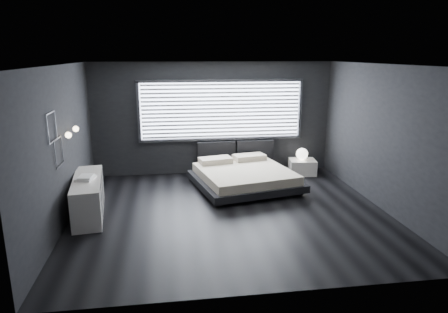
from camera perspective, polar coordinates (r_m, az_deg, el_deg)
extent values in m
plane|color=black|center=(7.83, 0.89, -7.95)|extent=(6.00, 6.00, 0.00)
plane|color=silver|center=(7.24, 0.97, 13.00)|extent=(6.00, 6.00, 0.00)
cube|color=black|center=(10.09, -1.53, 5.44)|extent=(6.00, 0.04, 2.80)
cube|color=black|center=(4.81, 6.08, -4.90)|extent=(6.00, 0.04, 2.80)
cube|color=black|center=(7.55, -22.18, 1.26)|extent=(0.04, 5.50, 2.80)
cube|color=black|center=(8.41, 21.58, 2.58)|extent=(0.04, 5.50, 2.80)
cube|color=white|center=(10.06, -0.38, 6.63)|extent=(4.00, 0.02, 1.38)
cube|color=#47474C|center=(9.97, -12.13, 6.23)|extent=(0.06, 0.08, 1.48)
cube|color=#47474C|center=(10.50, 10.82, 6.71)|extent=(0.06, 0.08, 1.48)
cube|color=#47474C|center=(9.96, -0.37, 10.77)|extent=(4.14, 0.08, 0.06)
cube|color=#47474C|center=(10.16, -0.35, 2.53)|extent=(4.14, 0.08, 0.06)
cube|color=silver|center=(10.00, -0.34, 6.59)|extent=(3.94, 0.03, 1.32)
cube|color=black|center=(10.15, -1.10, 0.72)|extent=(0.96, 0.16, 0.52)
cube|color=black|center=(10.32, 4.42, 0.91)|extent=(0.96, 0.16, 0.52)
cylinder|color=silver|center=(7.55, -21.87, 2.84)|extent=(0.10, 0.02, 0.02)
sphere|color=#FFE5B7|center=(7.53, -21.35, 2.87)|extent=(0.11, 0.11, 0.11)
cylinder|color=silver|center=(8.12, -20.91, 3.69)|extent=(0.10, 0.02, 0.02)
sphere|color=#FFE5B7|center=(8.11, -20.42, 3.72)|extent=(0.11, 0.11, 0.11)
cube|color=#47474C|center=(6.91, -23.57, 5.72)|extent=(0.01, 0.46, 0.02)
cube|color=#47474C|center=(6.98, -23.19, 2.00)|extent=(0.01, 0.46, 0.02)
cube|color=#47474C|center=(7.16, -22.92, 4.19)|extent=(0.01, 0.02, 0.46)
cube|color=#47474C|center=(6.72, -23.87, 3.49)|extent=(0.01, 0.02, 0.46)
cube|color=#47474C|center=(7.22, -22.69, 2.35)|extent=(0.01, 0.46, 0.02)
cube|color=#47474C|center=(7.32, -22.34, -1.17)|extent=(0.01, 0.46, 0.02)
cube|color=#47474C|center=(7.48, -22.10, 1.00)|extent=(0.01, 0.02, 0.46)
cube|color=#47474C|center=(7.05, -22.96, 0.13)|extent=(0.01, 0.02, 0.46)
cube|color=black|center=(8.14, -0.80, -6.74)|extent=(0.14, 0.14, 0.08)
cube|color=black|center=(8.90, 10.68, -5.11)|extent=(0.14, 0.14, 0.08)
cube|color=black|center=(9.65, -4.12, -3.33)|extent=(0.14, 0.14, 0.08)
cube|color=black|center=(10.30, 5.94, -2.21)|extent=(0.14, 0.14, 0.08)
cube|color=black|center=(9.16, 2.98, -3.52)|extent=(2.55, 2.48, 0.16)
cube|color=beige|center=(9.11, 3.00, -2.46)|extent=(2.29, 2.29, 0.20)
cube|color=beige|center=(9.60, -1.23, -0.54)|extent=(0.84, 0.57, 0.13)
cube|color=beige|center=(9.91, 3.62, -0.08)|extent=(0.84, 0.57, 0.13)
cube|color=white|center=(10.36, 11.12, -1.46)|extent=(0.71, 0.61, 0.38)
sphere|color=white|center=(10.28, 11.08, 0.36)|extent=(0.30, 0.30, 0.30)
cube|color=white|center=(8.03, -18.81, -5.41)|extent=(0.71, 1.85, 0.72)
cube|color=#47474C|center=(8.02, -16.98, -5.30)|extent=(0.22, 1.77, 0.70)
cube|color=white|center=(7.85, -19.17, -2.96)|extent=(0.35, 0.42, 0.04)
cube|color=white|center=(7.82, -19.15, -2.74)|extent=(0.27, 0.35, 0.03)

